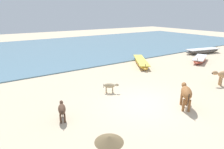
{
  "coord_description": "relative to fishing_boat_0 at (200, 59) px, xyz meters",
  "views": [
    {
      "loc": [
        -6.35,
        -6.56,
        4.42
      ],
      "look_at": [
        0.25,
        3.38,
        0.6
      ],
      "focal_mm": 31.44,
      "sensor_mm": 36.0,
      "label": 1
    }
  ],
  "objects": [
    {
      "name": "sea_water",
      "position": [
        -10.22,
        13.65,
        -0.2
      ],
      "size": [
        60.0,
        20.0,
        0.08
      ],
      "primitive_type": "cube",
      "color": "slate",
      "rests_on": "ground"
    },
    {
      "name": "fishing_boat_3",
      "position": [
        -5.15,
        2.33,
        -0.02
      ],
      "size": [
        3.31,
        4.53,
        0.61
      ],
      "rotation": [
        0.0,
        0.0,
        4.14
      ],
      "color": "gold",
      "rests_on": "ground"
    },
    {
      "name": "fishing_boat_1",
      "position": [
        3.77,
        2.14,
        0.04
      ],
      "size": [
        4.67,
        1.97,
        0.71
      ],
      "rotation": [
        0.0,
        0.0,
        6.07
      ],
      "color": "#5B5651",
      "rests_on": "ground"
    },
    {
      "name": "ground",
      "position": [
        -10.22,
        -3.69,
        -0.24
      ],
      "size": [
        80.0,
        80.0,
        0.0
      ],
      "primitive_type": "plane",
      "color": "beige"
    },
    {
      "name": "calf_far_dun",
      "position": [
        -10.91,
        -1.53,
        0.17
      ],
      "size": [
        0.79,
        0.65,
        0.57
      ],
      "rotation": [
        0.0,
        0.0,
        5.65
      ],
      "color": "tan",
      "rests_on": "ground"
    },
    {
      "name": "fishing_boat_0",
      "position": [
        0.0,
        0.0,
        0.0
      ],
      "size": [
        3.54,
        2.3,
        0.64
      ],
      "rotation": [
        0.0,
        0.0,
        3.58
      ],
      "color": "#B74733",
      "rests_on": "ground"
    },
    {
      "name": "calf_near_dark",
      "position": [
        -14.23,
        -2.9,
        0.26
      ],
      "size": [
        0.54,
        1.06,
        0.7
      ],
      "rotation": [
        0.0,
        0.0,
        1.26
      ],
      "color": "#4C3323",
      "rests_on": "ground"
    },
    {
      "name": "cow_adult_brown",
      "position": [
        -8.9,
        -5.06,
        0.52
      ],
      "size": [
        1.34,
        1.36,
        1.06
      ],
      "rotation": [
        0.0,
        0.0,
        0.8
      ],
      "color": "brown",
      "rests_on": "ground"
    },
    {
      "name": "debris_pile_0",
      "position": [
        -13.38,
        -5.28,
        -0.12
      ],
      "size": [
        1.34,
        1.34,
        0.24
      ],
      "primitive_type": "cone",
      "rotation": [
        0.0,
        0.0,
        5.95
      ],
      "color": "brown",
      "rests_on": "ground"
    }
  ]
}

